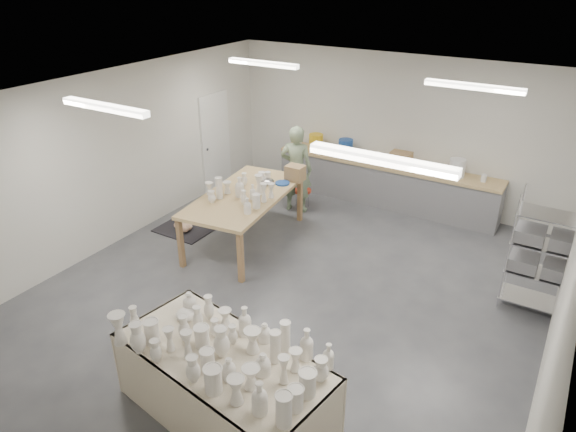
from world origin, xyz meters
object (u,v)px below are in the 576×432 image
Objects in this scene: potter at (296,169)px; drying_table at (224,382)px; work_table at (249,194)px; red_stool at (303,191)px.

drying_table is at bearing 97.15° from potter.
red_stool is (0.05, 1.81, -0.62)m from work_table.
drying_table is 5.36m from potter.
drying_table is 4.02m from work_table.
potter is at bearing -90.00° from red_stool.
red_stool is at bearing -104.77° from potter.
work_table is (-2.05, 3.43, 0.45)m from drying_table.
drying_table is 6.52× the size of red_stool.
drying_table is 1.45× the size of potter.
work_table is 6.73× the size of red_stool.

